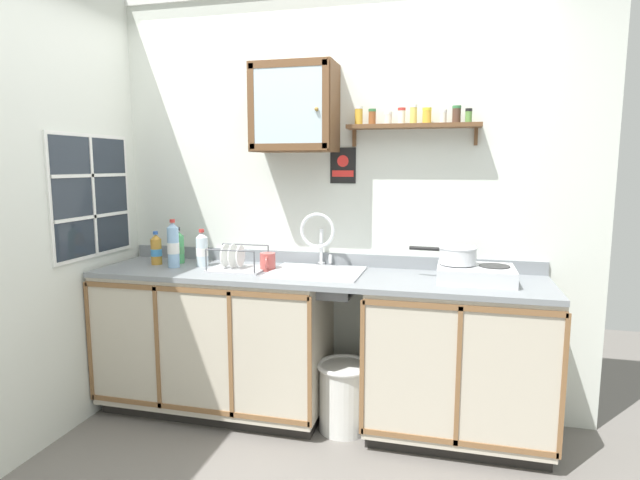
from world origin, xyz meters
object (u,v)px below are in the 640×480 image
at_px(sink, 317,273).
at_px(bottle_juice_amber_3, 156,250).
at_px(warning_sign, 343,166).
at_px(wall_cabinet, 295,108).
at_px(trash_bin, 344,395).
at_px(hot_plate_stove, 476,274).
at_px(saucepan, 457,255).
at_px(mug, 268,262).
at_px(dish_rack, 236,264).
at_px(bottle_water_clear_0, 202,250).
at_px(bottle_soda_green_1, 178,247).
at_px(bottle_water_blue_2, 173,245).

xyz_separation_m(sink, bottle_juice_amber_3, (-1.07, -0.01, 0.10)).
bearing_deg(warning_sign, sink, -113.44).
xyz_separation_m(wall_cabinet, trash_bin, (0.36, -0.22, -1.68)).
xyz_separation_m(hot_plate_stove, trash_bin, (-0.72, -0.08, -0.75)).
xyz_separation_m(hot_plate_stove, saucepan, (-0.10, 0.02, 0.10)).
height_order(bottle_juice_amber_3, mug, bottle_juice_amber_3).
distance_m(sink, dish_rack, 0.50).
bearing_deg(hot_plate_stove, saucepan, 166.38).
distance_m(hot_plate_stove, saucepan, 0.14).
height_order(sink, warning_sign, warning_sign).
distance_m(saucepan, trash_bin, 1.05).
bearing_deg(bottle_juice_amber_3, dish_rack, -4.33).
distance_m(bottle_water_clear_0, bottle_soda_green_1, 0.21).
bearing_deg(bottle_water_clear_0, hot_plate_stove, -1.60).
distance_m(mug, wall_cabinet, 0.94).
relative_size(bottle_soda_green_1, dish_rack, 0.71).
relative_size(sink, warning_sign, 2.45).
relative_size(mug, wall_cabinet, 0.26).
height_order(bottle_water_clear_0, trash_bin, bottle_water_clear_0).
bearing_deg(dish_rack, hot_plate_stove, 0.83).
height_order(hot_plate_stove, saucepan, saucepan).
height_order(sink, saucepan, sink).
distance_m(bottle_juice_amber_3, wall_cabinet, 1.27).
xyz_separation_m(bottle_water_clear_0, warning_sign, (0.86, 0.23, 0.53)).
bearing_deg(sink, bottle_water_blue_2, -175.54).
distance_m(dish_rack, trash_bin, 1.01).
relative_size(bottle_juice_amber_3, dish_rack, 0.65).
xyz_separation_m(sink, trash_bin, (0.19, -0.11, -0.70)).
height_order(sink, dish_rack, sink).
relative_size(bottle_water_blue_2, warning_sign, 1.37).
relative_size(bottle_juice_amber_3, wall_cabinet, 0.41).
bearing_deg(warning_sign, bottle_water_clear_0, -164.83).
bearing_deg(saucepan, bottle_juice_amber_3, -179.95).
relative_size(saucepan, bottle_water_clear_0, 1.58).
distance_m(mug, trash_bin, 0.91).
distance_m(sink, bottle_water_blue_2, 0.92).
relative_size(mug, trash_bin, 0.33).
height_order(bottle_juice_amber_3, dish_rack, bottle_juice_amber_3).
distance_m(bottle_juice_amber_3, dish_rack, 0.58).
xyz_separation_m(dish_rack, mug, (0.19, 0.03, 0.02)).
xyz_separation_m(dish_rack, wall_cabinet, (0.33, 0.16, 0.94)).
height_order(sink, hot_plate_stove, sink).
height_order(wall_cabinet, trash_bin, wall_cabinet).
height_order(bottle_water_blue_2, bottle_juice_amber_3, bottle_water_blue_2).
bearing_deg(bottle_soda_green_1, sink, -4.07).
height_order(bottle_water_clear_0, warning_sign, warning_sign).
relative_size(bottle_water_blue_2, wall_cabinet, 0.58).
distance_m(sink, bottle_juice_amber_3, 1.07).
distance_m(bottle_soda_green_1, wall_cabinet, 1.18).
distance_m(bottle_water_blue_2, warning_sign, 1.17).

